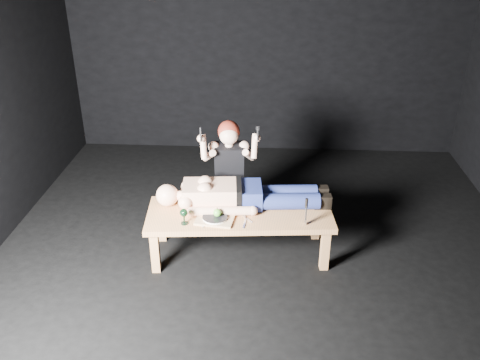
{
  "coord_description": "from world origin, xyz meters",
  "views": [
    {
      "loc": [
        0.05,
        -3.96,
        2.81
      ],
      "look_at": [
        -0.19,
        0.05,
        0.75
      ],
      "focal_mm": 38.23,
      "sensor_mm": 36.0,
      "label": 1
    }
  ],
  "objects_px": {
    "kneeling_woman": "(229,170)",
    "serving_tray": "(215,219)",
    "table": "(240,233)",
    "carving_knife": "(306,212)",
    "goblet": "(184,216)",
    "lying_man": "(245,192)"
  },
  "relations": [
    {
      "from": "kneeling_woman",
      "to": "serving_tray",
      "type": "bearing_deg",
      "value": -100.65
    },
    {
      "from": "kneeling_woman",
      "to": "serving_tray",
      "type": "height_order",
      "value": "kneeling_woman"
    },
    {
      "from": "table",
      "to": "carving_knife",
      "type": "height_order",
      "value": "carving_knife"
    },
    {
      "from": "table",
      "to": "goblet",
      "type": "relative_size",
      "value": 11.33
    },
    {
      "from": "serving_tray",
      "to": "goblet",
      "type": "bearing_deg",
      "value": -164.35
    },
    {
      "from": "lying_man",
      "to": "goblet",
      "type": "relative_size",
      "value": 11.27
    },
    {
      "from": "kneeling_woman",
      "to": "serving_tray",
      "type": "xyz_separation_m",
      "value": [
        -0.07,
        -0.73,
        -0.13
      ]
    },
    {
      "from": "kneeling_woman",
      "to": "goblet",
      "type": "bearing_deg",
      "value": -117.51
    },
    {
      "from": "goblet",
      "to": "carving_knife",
      "type": "distance_m",
      "value": 1.05
    },
    {
      "from": "serving_tray",
      "to": "goblet",
      "type": "xyz_separation_m",
      "value": [
        -0.26,
        -0.07,
        0.06
      ]
    },
    {
      "from": "table",
      "to": "serving_tray",
      "type": "relative_size",
      "value": 5.11
    },
    {
      "from": "lying_man",
      "to": "serving_tray",
      "type": "distance_m",
      "value": 0.4
    },
    {
      "from": "table",
      "to": "carving_knife",
      "type": "distance_m",
      "value": 0.7
    },
    {
      "from": "lying_man",
      "to": "kneeling_woman",
      "type": "height_order",
      "value": "kneeling_woman"
    },
    {
      "from": "table",
      "to": "kneeling_woman",
      "type": "relative_size",
      "value": 1.42
    },
    {
      "from": "lying_man",
      "to": "serving_tray",
      "type": "height_order",
      "value": "lying_man"
    },
    {
      "from": "goblet",
      "to": "carving_knife",
      "type": "xyz_separation_m",
      "value": [
        1.05,
        0.05,
        0.06
      ]
    },
    {
      "from": "table",
      "to": "carving_knife",
      "type": "relative_size",
      "value": 6.47
    },
    {
      "from": "kneeling_woman",
      "to": "goblet",
      "type": "height_order",
      "value": "kneeling_woman"
    },
    {
      "from": "table",
      "to": "lying_man",
      "type": "height_order",
      "value": "lying_man"
    },
    {
      "from": "goblet",
      "to": "kneeling_woman",
      "type": "bearing_deg",
      "value": 67.73
    },
    {
      "from": "lying_man",
      "to": "goblet",
      "type": "distance_m",
      "value": 0.63
    }
  ]
}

